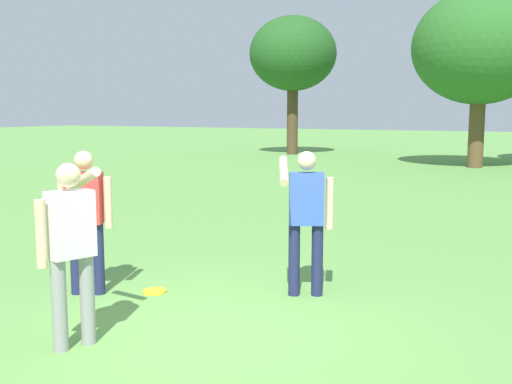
{
  "coord_description": "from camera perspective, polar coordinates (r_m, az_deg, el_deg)",
  "views": [
    {
      "loc": [
        2.86,
        -4.63,
        2.08
      ],
      "look_at": [
        -0.76,
        2.46,
        1.0
      ],
      "focal_mm": 42.02,
      "sensor_mm": 36.0,
      "label": 1
    }
  ],
  "objects": [
    {
      "name": "ground_plane",
      "position": [
        5.82,
        -4.48,
        -13.22
      ],
      "size": [
        120.0,
        120.0,
        0.0
      ],
      "primitive_type": "plane",
      "color": "#609947"
    },
    {
      "name": "person_thrower",
      "position": [
        7.01,
        -15.93,
        -1.91
      ],
      "size": [
        0.56,
        0.36,
        1.64
      ],
      "color": "#1E234C",
      "rests_on": "ground"
    },
    {
      "name": "person_catcher",
      "position": [
        6.7,
        4.81,
        -1.92
      ],
      "size": [
        0.56,
        0.82,
        1.64
      ],
      "color": "#1E234C",
      "rests_on": "ground"
    },
    {
      "name": "tree_broad_center",
      "position": [
        23.58,
        20.59,
        12.77
      ],
      "size": [
        4.87,
        4.87,
        6.44
      ],
      "color": "brown",
      "rests_on": "ground"
    },
    {
      "name": "tree_tall_left",
      "position": [
        29.06,
        3.53,
        12.93
      ],
      "size": [
        4.12,
        4.12,
        6.51
      ],
      "color": "#4C3823",
      "rests_on": "ground"
    },
    {
      "name": "frisbee",
      "position": [
        7.11,
        -9.62,
        -9.3
      ],
      "size": [
        0.27,
        0.27,
        0.03
      ],
      "primitive_type": "cylinder",
      "color": "yellow",
      "rests_on": "ground"
    },
    {
      "name": "person_bystander",
      "position": [
        5.46,
        -17.26,
        -4.44
      ],
      "size": [
        0.61,
        0.78,
        1.64
      ],
      "color": "gray",
      "rests_on": "ground"
    }
  ]
}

